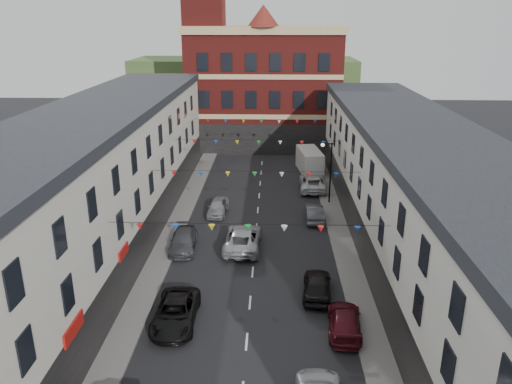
# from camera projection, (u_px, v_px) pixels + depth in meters

# --- Properties ---
(ground) EXTENTS (160.00, 160.00, 0.00)m
(ground) POSITION_uv_depth(u_px,v_px,m) (253.00, 272.00, 35.06)
(ground) COLOR black
(ground) RESTS_ON ground
(pavement_left) EXTENTS (1.80, 64.00, 0.15)m
(pavement_left) POSITION_uv_depth(u_px,v_px,m) (161.00, 257.00, 37.15)
(pavement_left) COLOR #605E5B
(pavement_left) RESTS_ON ground
(pavement_right) EXTENTS (1.80, 64.00, 0.15)m
(pavement_right) POSITION_uv_depth(u_px,v_px,m) (347.00, 260.00, 36.70)
(pavement_right) COLOR #605E5B
(pavement_right) RESTS_ON ground
(terrace_left) EXTENTS (8.40, 56.00, 10.70)m
(terrace_left) POSITION_uv_depth(u_px,v_px,m) (84.00, 194.00, 34.63)
(terrace_left) COLOR beige
(terrace_left) RESTS_ON ground
(terrace_right) EXTENTS (8.40, 56.00, 9.70)m
(terrace_right) POSITION_uv_depth(u_px,v_px,m) (425.00, 205.00, 34.03)
(terrace_right) COLOR silver
(terrace_right) RESTS_ON ground
(civic_building) EXTENTS (20.60, 13.30, 18.50)m
(civic_building) POSITION_uv_depth(u_px,v_px,m) (264.00, 86.00, 68.20)
(civic_building) COLOR maroon
(civic_building) RESTS_ON ground
(clock_tower) EXTENTS (5.60, 5.60, 30.00)m
(clock_tower) POSITION_uv_depth(u_px,v_px,m) (205.00, 35.00, 63.43)
(clock_tower) COLOR maroon
(clock_tower) RESTS_ON ground
(distant_hill) EXTENTS (40.00, 14.00, 10.00)m
(distant_hill) POSITION_uv_depth(u_px,v_px,m) (245.00, 86.00, 92.06)
(distant_hill) COLOR #355125
(distant_hill) RESTS_ON ground
(street_lamp) EXTENTS (1.10, 0.36, 6.00)m
(street_lamp) POSITION_uv_depth(u_px,v_px,m) (328.00, 165.00, 46.78)
(street_lamp) COLOR black
(street_lamp) RESTS_ON ground
(car_left_c) EXTENTS (2.46, 5.22, 1.44)m
(car_left_c) POSITION_uv_depth(u_px,v_px,m) (176.00, 312.00, 28.96)
(car_left_c) COLOR black
(car_left_c) RESTS_ON ground
(car_left_d) EXTENTS (2.10, 4.81, 1.37)m
(car_left_d) POSITION_uv_depth(u_px,v_px,m) (183.00, 241.00, 38.40)
(car_left_d) COLOR #42434A
(car_left_d) RESTS_ON ground
(car_left_e) EXTENTS (1.89, 4.17, 1.39)m
(car_left_e) POSITION_uv_depth(u_px,v_px,m) (218.00, 207.00, 45.29)
(car_left_e) COLOR gray
(car_left_e) RESTS_ON ground
(car_right_c) EXTENTS (2.24, 4.66, 1.31)m
(car_right_c) POSITION_uv_depth(u_px,v_px,m) (344.00, 321.00, 28.25)
(car_right_c) COLOR #4D0F18
(car_right_c) RESTS_ON ground
(car_right_d) EXTENTS (2.16, 4.54, 1.50)m
(car_right_d) POSITION_uv_depth(u_px,v_px,m) (317.00, 285.00, 31.86)
(car_right_d) COLOR black
(car_right_d) RESTS_ON ground
(car_right_e) EXTENTS (1.52, 4.25, 1.40)m
(car_right_e) POSITION_uv_depth(u_px,v_px,m) (314.00, 213.00, 43.89)
(car_right_e) COLOR #484A50
(car_right_e) RESTS_ON ground
(car_right_f) EXTENTS (2.76, 5.74, 1.58)m
(car_right_f) POSITION_uv_depth(u_px,v_px,m) (313.00, 183.00, 51.68)
(car_right_f) COLOR silver
(car_right_f) RESTS_ON ground
(moving_car) EXTENTS (2.86, 5.94, 1.63)m
(moving_car) POSITION_uv_depth(u_px,v_px,m) (243.00, 238.00, 38.52)
(moving_car) COLOR #A1A4A7
(moving_car) RESTS_ON ground
(white_van) EXTENTS (2.98, 6.03, 2.56)m
(white_van) POSITION_uv_depth(u_px,v_px,m) (310.00, 161.00, 57.79)
(white_van) COLOR silver
(white_van) RESTS_ON ground
(pedestrian) EXTENTS (0.61, 0.43, 1.57)m
(pedestrian) POSITION_uv_depth(u_px,v_px,m) (224.00, 208.00, 44.81)
(pedestrian) COLOR black
(pedestrian) RESTS_ON ground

